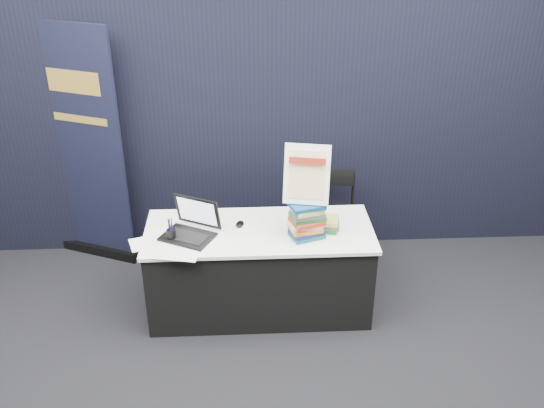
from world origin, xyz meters
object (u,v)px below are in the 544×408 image
at_px(display_table, 260,269).
at_px(book_stack_short, 323,223).
at_px(book_stack_tall, 306,220).
at_px(stacking_chair, 333,217).
at_px(laptop, 188,227).
at_px(info_sign, 307,175).
at_px(pullup_banner, 82,160).

bearing_deg(display_table, book_stack_short, -0.82).
relative_size(book_stack_tall, stacking_chair, 0.32).
distance_m(laptop, book_stack_short, 1.06).
height_order(info_sign, pullup_banner, pullup_banner).
height_order(laptop, book_stack_tall, same).
xyz_separation_m(book_stack_short, info_sign, (-0.15, -0.08, 0.46)).
bearing_deg(book_stack_tall, stacking_chair, 65.75).
distance_m(laptop, book_stack_tall, 0.91).
relative_size(book_stack_short, stacking_chair, 0.28).
bearing_deg(stacking_chair, book_stack_tall, -107.35).
bearing_deg(book_stack_short, laptop, -177.88).
relative_size(laptop, book_stack_tall, 1.61).
height_order(book_stack_tall, pullup_banner, pullup_banner).
bearing_deg(book_stack_short, pullup_banner, 155.23).
bearing_deg(info_sign, stacking_chair, 75.93).
xyz_separation_m(display_table, pullup_banner, (-1.56, 0.94, 0.59)).
bearing_deg(laptop, display_table, 31.96).
distance_m(book_stack_tall, pullup_banner, 2.19).
bearing_deg(display_table, stacking_chair, 41.49).
xyz_separation_m(display_table, book_stack_tall, (0.35, -0.12, 0.52)).
bearing_deg(laptop, pullup_banner, 162.61).
distance_m(book_stack_tall, info_sign, 0.37).
height_order(display_table, laptop, laptop).
bearing_deg(stacking_chair, pullup_banner, 178.21).
relative_size(display_table, stacking_chair, 1.97).
relative_size(laptop, book_stack_short, 1.81).
relative_size(book_stack_short, info_sign, 0.55).
bearing_deg(stacking_chair, display_table, -131.61).
relative_size(book_stack_tall, book_stack_short, 1.13).
height_order(display_table, info_sign, info_sign).
bearing_deg(book_stack_short, display_table, 179.18).
height_order(display_table, book_stack_short, book_stack_short).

